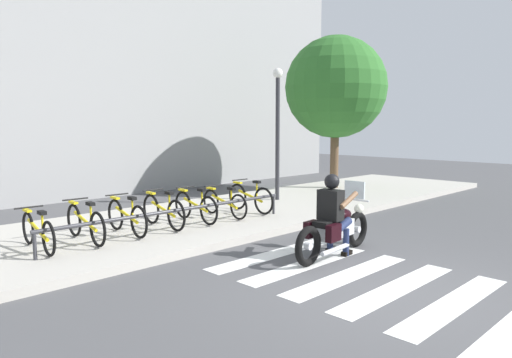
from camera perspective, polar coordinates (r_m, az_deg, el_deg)
The scene contains 20 objects.
ground_plane at distance 6.94m, azimuth 16.44°, elevation -12.84°, with size 48.00×48.00×0.00m, color #4C4C4F.
sidewalk at distance 10.60m, azimuth -10.61°, elevation -5.52°, with size 24.00×4.40×0.15m, color #B7B2A8.
crosswalk_stripe_1 at distance 6.69m, azimuth 22.95°, elevation -13.83°, with size 2.80×0.40×0.01m, color white.
crosswalk_stripe_2 at distance 7.01m, azimuth 16.75°, elevation -12.64°, with size 2.80×0.40×0.01m, color white.
crosswalk_stripe_3 at distance 7.40m, azimuth 11.20°, elevation -11.45°, with size 2.80×0.40×0.01m, color white.
crosswalk_stripe_4 at distance 7.85m, azimuth 6.29°, elevation -10.29°, with size 2.80×0.40×0.01m, color white.
crosswalk_stripe_5 at distance 8.35m, azimuth 1.97°, elevation -9.21°, with size 2.80×0.40×0.01m, color white.
motorcycle at distance 8.31m, azimuth 9.62°, elevation -6.09°, with size 2.30×0.70×1.26m.
rider at distance 8.18m, azimuth 9.37°, elevation -3.65°, with size 0.66×0.57×1.45m.
bicycle_0 at distance 8.81m, azimuth -25.07°, elevation -5.80°, with size 0.48×1.65×0.72m.
bicycle_1 at distance 9.11m, azimuth -20.10°, elevation -5.07°, with size 0.48×1.70×0.77m.
bicycle_2 at distance 9.48m, azimuth -15.49°, elevation -4.45°, with size 0.48×1.61×0.77m.
bicycle_3 at distance 9.90m, azimuth -11.26°, elevation -3.84°, with size 0.48×1.64×0.78m.
bicycle_4 at distance 10.38m, azimuth -7.40°, elevation -3.33°, with size 0.48×1.61×0.76m.
bicycle_5 at distance 10.90m, azimuth -3.90°, elevation -2.91°, with size 0.48×1.62×0.72m.
bicycle_6 at distance 11.45m, azimuth -0.72°, elevation -2.28°, with size 0.48×1.62×0.79m.
bike_rack at distance 9.44m, azimuth -9.42°, elevation -3.88°, with size 5.62×0.07×0.49m.
street_lamp at distance 13.28m, azimuth 2.65°, elevation 6.98°, with size 0.28×0.28×3.85m.
tree_near_rack at distance 16.12m, azimuth 9.69°, elevation 10.93°, with size 3.39×3.39×5.23m.
building_backdrop at distance 15.60m, azimuth -23.19°, elevation 14.54°, with size 24.00×1.20×9.15m, color gray.
Camera 1 is at (-5.77, -3.12, 2.28)m, focal length 32.81 mm.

